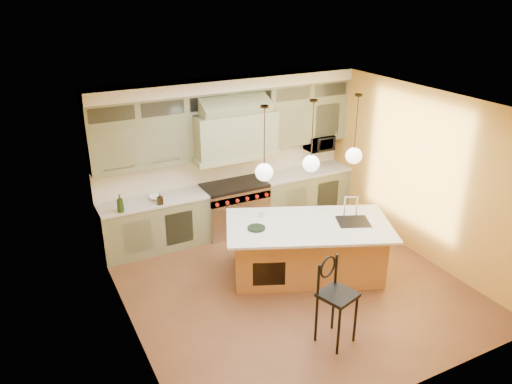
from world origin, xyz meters
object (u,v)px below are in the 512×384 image
range (234,207)px  kitchen_island (307,248)px  microwave (319,143)px  counter_stool (335,296)px

range → kitchen_island: size_ratio=0.41×
kitchen_island → microwave: size_ratio=5.38×
kitchen_island → microwave: (1.55, 2.05, 0.98)m
counter_stool → microwave: (2.13, 3.62, 0.75)m
kitchen_island → microwave: 2.75m
range → kitchen_island: 1.99m
microwave → counter_stool: bearing=-120.5°
counter_stool → kitchen_island: bearing=52.3°
range → microwave: size_ratio=2.21×
kitchen_island → microwave: bearing=76.6°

